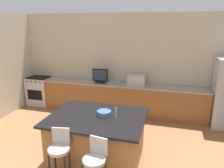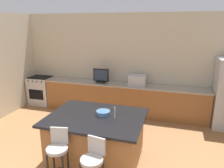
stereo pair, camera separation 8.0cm
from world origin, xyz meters
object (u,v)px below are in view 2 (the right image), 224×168
kitchen_island (96,138)px  range_oven (42,90)px  tv_monitor (101,76)px  bar_stool_left (58,153)px  microwave (137,80)px  fruit_bowl (103,113)px  cell_phone (101,113)px  bar_stool_right (93,164)px

kitchen_island → range_oven: 3.73m
tv_monitor → bar_stool_left: (0.39, -3.16, -0.50)m
microwave → tv_monitor: 1.08m
range_oven → tv_monitor: size_ratio=1.98×
fruit_bowl → bar_stool_left: bearing=-116.3°
cell_phone → bar_stool_right: bearing=-43.1°
tv_monitor → cell_phone: size_ratio=3.08×
microwave → cell_phone: (-0.31, -2.24, -0.11)m
microwave → bar_stool_right: bearing=-91.0°
microwave → range_oven: bearing=-180.0°
bar_stool_left → bar_stool_right: bearing=-17.6°
microwave → fruit_bowl: (-0.24, -2.30, -0.08)m
kitchen_island → tv_monitor: tv_monitor is taller
kitchen_island → microwave: bearing=81.9°
fruit_bowl → bar_stool_right: bearing=-79.9°
kitchen_island → bar_stool_left: bearing=-113.1°
tv_monitor → cell_phone: tv_monitor is taller
tv_monitor → microwave: bearing=2.8°
kitchen_island → fruit_bowl: 0.52m
bar_stool_right → cell_phone: bar_stool_right is taller
tv_monitor → bar_stool_right: bearing=-72.6°
bar_stool_left → bar_stool_right: bar_stool_left is taller
kitchen_island → cell_phone: bearing=76.8°
cell_phone → fruit_bowl: bearing=-5.7°
range_oven → microwave: bearing=0.0°
cell_phone → bar_stool_left: bearing=-77.7°
kitchen_island → cell_phone: cell_phone is taller
bar_stool_right → bar_stool_left: bearing=-178.0°
microwave → fruit_bowl: size_ratio=1.81×
tv_monitor → bar_stool_right: (1.02, -3.25, -0.51)m
microwave → bar_stool_left: size_ratio=0.49×
cell_phone → range_oven: bearing=175.9°
range_oven → cell_phone: 3.69m
bar_stool_right → fruit_bowl: (-0.18, 1.00, 0.39)m
bar_stool_right → cell_phone: size_ratio=6.45×
kitchen_island → range_oven: size_ratio=1.94×
kitchen_island → bar_stool_left: 0.89m
fruit_bowl → cell_phone: 0.10m
tv_monitor → fruit_bowl: 2.40m
range_oven → bar_stool_left: size_ratio=0.93×
microwave → kitchen_island: bearing=-98.1°
microwave → cell_phone: bearing=-97.7°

